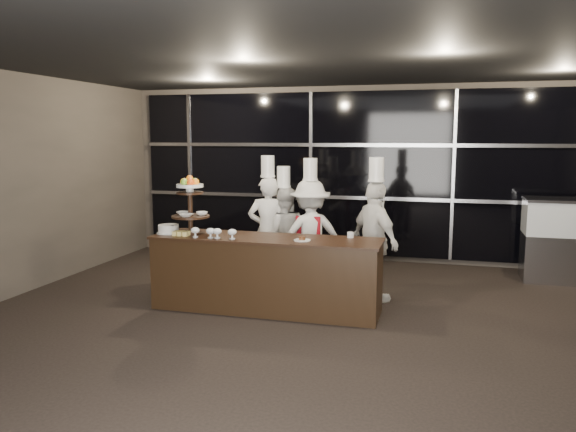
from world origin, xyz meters
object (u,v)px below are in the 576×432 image
(chef_d, at_px, (375,240))
(chef_a, at_px, (268,229))
(buffet_counter, at_px, (266,273))
(display_stand, at_px, (190,201))
(chef_c, at_px, (310,235))
(chef_b, at_px, (284,235))
(layer_cake, at_px, (168,229))

(chef_d, bearing_deg, chef_a, 165.38)
(buffet_counter, xyz_separation_m, chef_a, (-0.33, 1.16, 0.36))
(chef_d, bearing_deg, display_stand, -161.67)
(buffet_counter, relative_size, chef_c, 1.53)
(chef_c, bearing_deg, chef_b, 153.87)
(display_stand, relative_size, chef_a, 0.40)
(display_stand, xyz_separation_m, chef_d, (2.25, 0.75, -0.53))
(chef_a, bearing_deg, chef_b, 20.71)
(display_stand, distance_m, chef_d, 2.43)
(layer_cake, height_order, chef_b, chef_b)
(layer_cake, bearing_deg, chef_d, 17.40)
(layer_cake, xyz_separation_m, chef_d, (2.54, 0.79, -0.16))
(display_stand, bearing_deg, chef_c, 37.73)
(chef_d, bearing_deg, buffet_counter, -149.18)
(buffet_counter, relative_size, chef_b, 1.64)
(buffet_counter, distance_m, chef_b, 1.27)
(display_stand, height_order, chef_b, chef_b)
(layer_cake, height_order, chef_c, chef_c)
(buffet_counter, distance_m, display_stand, 1.33)
(chef_a, distance_m, chef_b, 0.24)
(chef_c, bearing_deg, display_stand, -142.27)
(layer_cake, xyz_separation_m, chef_b, (1.17, 1.29, -0.24))
(display_stand, relative_size, chef_b, 0.43)
(chef_b, bearing_deg, buffet_counter, -84.38)
(layer_cake, height_order, chef_a, chef_a)
(chef_a, xyz_separation_m, chef_b, (0.21, 0.08, -0.09))
(chef_c, bearing_deg, chef_a, 168.17)
(chef_b, xyz_separation_m, chef_c, (0.44, -0.22, 0.06))
(chef_a, xyz_separation_m, chef_c, (0.65, -0.14, -0.03))
(buffet_counter, distance_m, layer_cake, 1.39)
(display_stand, height_order, layer_cake, display_stand)
(buffet_counter, bearing_deg, chef_d, 30.82)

